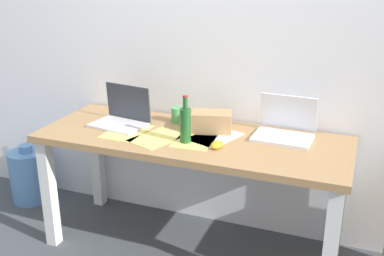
{
  "coord_description": "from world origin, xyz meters",
  "views": [
    {
      "loc": [
        0.88,
        -2.3,
        1.68
      ],
      "look_at": [
        0.0,
        0.0,
        0.79
      ],
      "focal_mm": 43.28,
      "sensor_mm": 36.0,
      "label": 1
    }
  ],
  "objects": [
    {
      "name": "back_wall",
      "position": [
        0.0,
        0.39,
        1.3
      ],
      "size": [
        5.2,
        0.08,
        2.6
      ],
      "primitive_type": "cube",
      "color": "white",
      "rests_on": "ground"
    },
    {
      "name": "coffee_mug",
      "position": [
        -0.17,
        0.19,
        0.78
      ],
      "size": [
        0.08,
        0.08,
        0.09
      ],
      "primitive_type": "cylinder",
      "color": "#4C9E56",
      "rests_on": "desk"
    },
    {
      "name": "paper_sheet_center",
      "position": [
        0.04,
        -0.04,
        0.74
      ],
      "size": [
        0.22,
        0.31,
        0.0
      ],
      "primitive_type": "cube",
      "rotation": [
        0.0,
        0.0,
        0.05
      ],
      "color": "#F4E06B",
      "rests_on": "desk"
    },
    {
      "name": "paper_sheet_front_left",
      "position": [
        -0.38,
        -0.07,
        0.74
      ],
      "size": [
        0.22,
        0.3,
        0.0
      ],
      "primitive_type": "cube",
      "rotation": [
        0.0,
        0.0,
        -0.02
      ],
      "color": "#F4E06B",
      "rests_on": "desk"
    },
    {
      "name": "water_cooler_jug",
      "position": [
        -1.34,
        0.14,
        0.19
      ],
      "size": [
        0.27,
        0.27,
        0.43
      ],
      "color": "#598CC6",
      "rests_on": "ground"
    },
    {
      "name": "paper_yellow_folder",
      "position": [
        -0.17,
        -0.1,
        0.74
      ],
      "size": [
        0.3,
        0.35,
        0.0
      ],
      "primitive_type": "cube",
      "rotation": [
        0.0,
        0.0,
        -0.36
      ],
      "color": "#F4E06B",
      "rests_on": "desk"
    },
    {
      "name": "paper_sheet_near_back",
      "position": [
        0.12,
        0.04,
        0.74
      ],
      "size": [
        0.3,
        0.35,
        0.0
      ],
      "primitive_type": "cube",
      "rotation": [
        0.0,
        0.0,
        -0.34
      ],
      "color": "white",
      "rests_on": "desk"
    },
    {
      "name": "ground_plane",
      "position": [
        0.0,
        0.0,
        0.0
      ],
      "size": [
        8.0,
        8.0,
        0.0
      ],
      "primitive_type": "plane",
      "color": "#42474C"
    },
    {
      "name": "cardboard_box",
      "position": [
        0.08,
        0.11,
        0.8
      ],
      "size": [
        0.26,
        0.2,
        0.12
      ],
      "primitive_type": "cube",
      "rotation": [
        0.0,
        0.0,
        0.26
      ],
      "color": "tan",
      "rests_on": "desk"
    },
    {
      "name": "desk",
      "position": [
        0.0,
        0.0,
        0.63
      ],
      "size": [
        1.77,
        0.66,
        0.74
      ],
      "color": "#A37A4C",
      "rests_on": "ground"
    },
    {
      "name": "beer_bottle",
      "position": [
        -0.0,
        -0.1,
        0.84
      ],
      "size": [
        0.06,
        0.06,
        0.27
      ],
      "color": "#1E5123",
      "rests_on": "desk"
    },
    {
      "name": "computer_mouse",
      "position": [
        0.18,
        -0.11,
        0.75
      ],
      "size": [
        0.07,
        0.1,
        0.03
      ],
      "primitive_type": "ellipsoid",
      "rotation": [
        0.0,
        0.0,
        -0.08
      ],
      "color": "gold",
      "rests_on": "desk"
    },
    {
      "name": "laptop_left",
      "position": [
        -0.47,
        0.03,
        0.79
      ],
      "size": [
        0.35,
        0.27,
        0.24
      ],
      "color": "silver",
      "rests_on": "desk"
    },
    {
      "name": "laptop_right",
      "position": [
        0.49,
        0.17,
        0.79
      ],
      "size": [
        0.33,
        0.27,
        0.23
      ],
      "color": "silver",
      "rests_on": "desk"
    }
  ]
}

